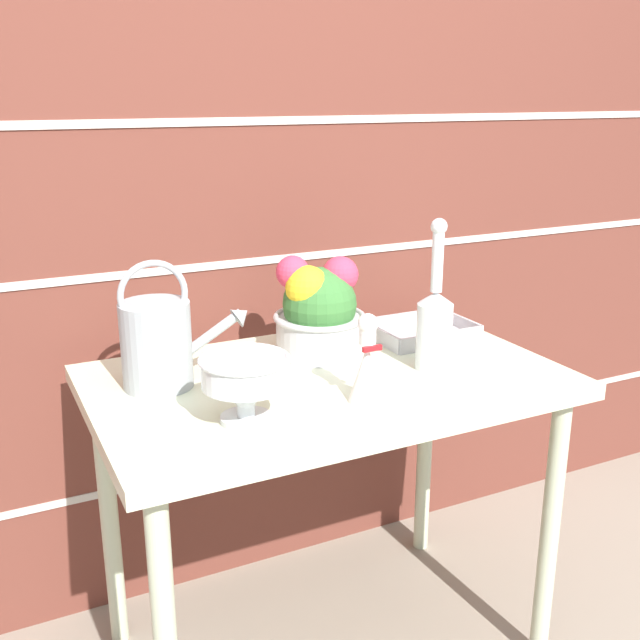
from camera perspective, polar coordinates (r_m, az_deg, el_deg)
The scene contains 8 objects.
brick_wall at distance 2.00m, azimuth -5.37°, elevation 9.75°, with size 3.60×0.08×2.20m.
patio_table at distance 1.72m, azimuth 0.48°, elevation -6.84°, with size 1.04×0.65×0.74m.
watering_can at distance 1.63m, azimuth -12.20°, elevation -1.58°, with size 0.30×0.15×0.28m.
crystal_pedestal_bowl at distance 1.43m, azimuth -5.75°, elevation -4.22°, with size 0.18×0.18×0.13m.
flower_planter at distance 1.79m, azimuth -0.11°, elevation 0.73°, with size 0.22×0.22×0.24m.
glass_decanter at distance 1.71m, azimuth 8.73°, elevation -0.17°, with size 0.08×0.08×0.35m.
figurine_vase at distance 1.52m, azimuth 3.60°, elevation -3.55°, with size 0.08×0.08×0.19m.
wire_tray at distance 1.96m, azimuth 7.71°, elevation -0.99°, with size 0.26×0.19×0.04m.
Camera 1 is at (-0.71, -1.41, 1.35)m, focal length 42.00 mm.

